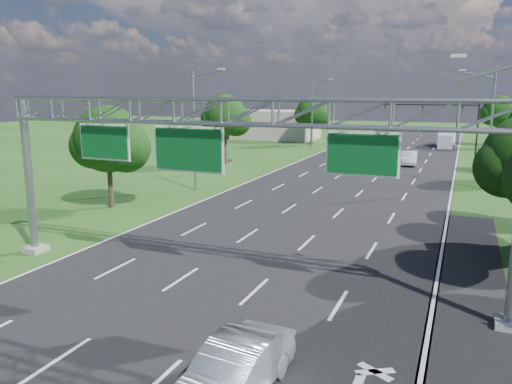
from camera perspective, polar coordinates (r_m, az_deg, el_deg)
The scene contains 18 objects.
ground at distance 38.88m, azimuth 8.00°, elevation -1.06°, with size 220.00×220.00×0.00m, color #1A4514.
road at distance 38.88m, azimuth 8.00°, elevation -1.06°, with size 18.00×180.00×0.02m, color black.
road_flare at distance 22.38m, azimuth 23.23°, elevation -11.36°, with size 3.00×30.00×0.02m, color black.
sign_gantry at distance 20.94m, azimuth -3.38°, elevation 7.50°, with size 23.50×1.00×9.56m.
traffic_signal at distance 71.87m, azimuth 21.27°, elevation 8.12°, with size 12.21×0.24×7.00m.
streetlight_l_near at distance 42.34m, azimuth -6.86°, elevation 7.61°, with size 2.97×0.22×10.16m.
streetlight_l_far at distance 74.78m, azimuth 6.59°, elevation 9.22°, with size 2.97×0.22×10.16m.
streetlight_r_mid at distance 46.89m, azimuth 25.04°, elevation 7.00°, with size 2.97×0.22×10.16m.
tree_verge_la at distance 37.30m, azimuth -16.43°, elevation 5.47°, with size 5.76×4.80×7.40m.
tree_verge_lb at distance 57.79m, azimuth -3.49°, elevation 8.50°, with size 5.76×4.80×8.06m.
tree_verge_lc at distance 80.09m, azimuth 6.48°, elevation 8.93°, with size 5.76×4.80×7.62m.
tree_verge_re at distance 84.99m, azimuth 26.03°, elevation 8.15°, with size 5.76×4.80×7.84m.
building_left at distance 90.63m, azimuth 2.31°, elevation 7.70°, with size 14.00×10.00×5.00m, color #9E9584.
silver_sedan at distance 14.50m, azimuth -2.58°, elevation -19.78°, with size 1.70×4.87×1.61m, color silver.
car_queue_a at distance 65.85m, azimuth 11.38°, elevation 4.49°, with size 1.83×4.50×1.31m, color silver.
car_queue_c at distance 68.13m, azimuth 9.69°, elevation 4.89°, with size 1.88×4.66×1.59m, color black.
car_queue_d at distance 60.39m, azimuth 17.09°, elevation 3.73°, with size 1.66×4.77×1.57m, color #BDBDBD.
box_truck at distance 82.62m, azimuth 20.94°, elevation 5.82°, with size 2.42×7.58×2.84m.
Camera 1 is at (9.50, -6.78, 8.30)m, focal length 35.00 mm.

